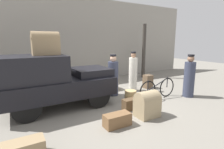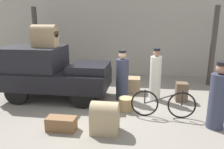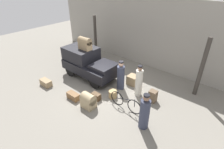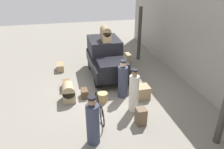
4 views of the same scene
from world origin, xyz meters
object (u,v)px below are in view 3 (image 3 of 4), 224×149
Objects in this scene: trunk_barrel_dark at (88,100)px; trunk_on_truck_roof at (85,43)px; truck at (88,62)px; suitcase_black_upright at (96,96)px; suitcase_tan_flat at (46,83)px; suitcase_small_leather at (133,80)px; porter_with_bicycle at (121,76)px; trunk_large_brown at (153,96)px; porter_standing_middle at (139,82)px; wicker_basket at (113,94)px; trunk_wicker_pale at (73,96)px; bicycle at (125,102)px; conductor_in_dark_uniform at (145,113)px; trunk_umber_medium at (92,58)px.

trunk_on_truck_roof is at bearing 138.36° from trunk_barrel_dark.
truck reaches higher than suitcase_black_upright.
suitcase_tan_flat is 5.02m from suitcase_small_leather.
porter_with_bicycle is 2.68× the size of trunk_large_brown.
porter_standing_middle is 2.15× the size of trunk_on_truck_roof.
wicker_basket is 1.49m from porter_standing_middle.
trunk_large_brown is at bearing -22.44° from suitcase_small_leather.
trunk_on_truck_roof is (-3.61, -0.31, 1.33)m from porter_standing_middle.
trunk_wicker_pale is 1.09m from trunk_barrel_dark.
wicker_basket is 0.25× the size of porter_standing_middle.
suitcase_small_leather is at bearing 139.53° from porter_standing_middle.
bicycle is 1.11m from wicker_basket.
trunk_barrel_dark reaches higher than suitcase_black_upright.
wicker_basket is 0.74× the size of suitcase_small_leather.
suitcase_tan_flat is (-5.94, -0.89, -0.58)m from conductor_in_dark_uniform.
porter_standing_middle is (1.09, 0.12, 0.04)m from porter_with_bicycle.
trunk_large_brown is 0.77× the size of trunk_on_truck_roof.
trunk_umber_medium is at bearing 152.02° from bicycle.
porter_standing_middle is (0.88, 1.04, 0.60)m from wicker_basket.
suitcase_small_leather is 2.48m from suitcase_black_upright.
truck is at bearing -175.42° from porter_with_bicycle.
bicycle is at bearing -117.69° from trunk_large_brown.
trunk_barrel_dark is (-0.48, -3.06, 0.11)m from suitcase_small_leather.
wicker_basket is at bearing 52.47° from suitcase_black_upright.
suitcase_tan_flat is (-4.53, -2.67, -0.62)m from porter_standing_middle.
porter_with_bicycle reaches higher than suitcase_tan_flat.
trunk_wicker_pale is at bearing -59.39° from trunk_on_truck_roof.
porter_standing_middle is at bearing 61.91° from trunk_barrel_dark.
trunk_umber_medium is at bearing 133.67° from trunk_barrel_dark.
conductor_in_dark_uniform is (1.25, -0.42, 0.37)m from bicycle.
bicycle is 1.05× the size of porter_with_bicycle.
suitcase_small_leather reaches higher than trunk_umber_medium.
wicker_basket is 0.26× the size of porter_with_bicycle.
porter_standing_middle is 2.79× the size of trunk_large_brown.
wicker_basket is 0.86m from suitcase_black_upright.
suitcase_black_upright is at bearing 101.42° from trunk_barrel_dark.
truck is 1.18m from trunk_on_truck_roof.
bicycle is at bearing 15.67° from suitcase_tan_flat.
suitcase_black_upright is (-1.41, -1.72, -0.62)m from porter_standing_middle.
porter_with_bicycle is 2.31m from trunk_barrel_dark.
suitcase_small_leather reaches higher than suitcase_tan_flat.
wicker_basket is 3.42m from trunk_on_truck_roof.
suitcase_black_upright is at bearing -129.27° from porter_standing_middle.
porter_with_bicycle is at bearing 4.58° from truck.
porter_with_bicycle reaches higher than trunk_umber_medium.
truck is at bearing 117.85° from trunk_wicker_pale.
suitcase_small_leather is 1.79m from trunk_large_brown.
suitcase_black_upright is at bearing 178.86° from conductor_in_dark_uniform.
trunk_on_truck_roof is (1.14, -1.56, 1.86)m from trunk_umber_medium.
trunk_umber_medium is at bearing 165.24° from porter_standing_middle.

